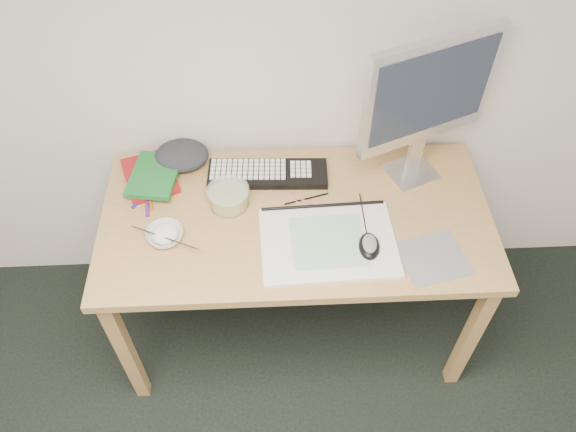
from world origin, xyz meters
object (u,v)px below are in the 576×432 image
(desk, at_px, (296,230))
(sketchpad, at_px, (328,242))
(rice_bowl, at_px, (165,235))
(keyboard, at_px, (268,174))
(monitor, at_px, (429,95))

(desk, distance_m, sketchpad, 0.19)
(sketchpad, bearing_deg, rice_bowl, 173.25)
(desk, xyz_separation_m, rice_bowl, (-0.46, -0.08, 0.10))
(keyboard, height_order, rice_bowl, rice_bowl)
(sketchpad, relative_size, keyboard, 1.02)
(desk, relative_size, keyboard, 3.11)
(desk, bearing_deg, rice_bowl, -169.63)
(rice_bowl, bearing_deg, keyboard, 38.57)
(sketchpad, relative_size, monitor, 0.79)
(monitor, relative_size, rice_bowl, 4.60)
(desk, distance_m, rice_bowl, 0.48)
(desk, relative_size, sketchpad, 3.04)
(monitor, bearing_deg, rice_bowl, 174.60)
(desk, relative_size, monitor, 2.40)
(desk, height_order, rice_bowl, rice_bowl)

